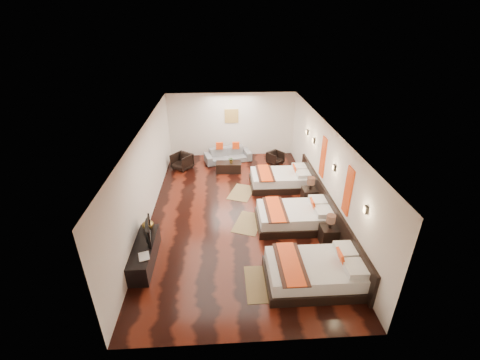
{
  "coord_description": "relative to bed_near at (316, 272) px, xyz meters",
  "views": [
    {
      "loc": [
        -0.45,
        -8.85,
        5.71
      ],
      "look_at": [
        0.09,
        0.05,
        1.1
      ],
      "focal_mm": 24.01,
      "sensor_mm": 36.0,
      "label": 1
    }
  ],
  "objects": [
    {
      "name": "figurine",
      "position": [
        -4.2,
        1.65,
        0.41
      ],
      "size": [
        0.4,
        0.4,
        0.33
      ],
      "primitive_type": "imported",
      "rotation": [
        0.0,
        0.0,
        0.34
      ],
      "color": "brown",
      "rests_on": "tv_console"
    },
    {
      "name": "armchair_left",
      "position": [
        -3.81,
        6.58,
        0.02
      ],
      "size": [
        0.99,
        1.0,
        0.65
      ],
      "primitive_type": "imported",
      "rotation": [
        0.0,
        0.0,
        -0.66
      ],
      "color": "black",
      "rests_on": "floor"
    },
    {
      "name": "headboard_panel",
      "position": [
        1.01,
        2.44,
        0.14
      ],
      "size": [
        0.08,
        6.6,
        0.9
      ],
      "primitive_type": "cube",
      "color": "black",
      "rests_on": "floor"
    },
    {
      "name": "bed_mid",
      "position": [
        -0.0,
        2.36,
        -0.01
      ],
      "size": [
        2.26,
        1.42,
        0.86
      ],
      "color": "black",
      "rests_on": "floor"
    },
    {
      "name": "coffee_table",
      "position": [
        -1.9,
        6.19,
        -0.11
      ],
      "size": [
        1.02,
        0.55,
        0.4
      ],
      "primitive_type": "cube",
      "rotation": [
        0.0,
        0.0,
        -0.05
      ],
      "color": "black",
      "rests_on": "floor"
    },
    {
      "name": "sconce_lounge",
      "position": [
        1.0,
        5.54,
        1.54
      ],
      "size": [
        0.07,
        0.12,
        0.18
      ],
      "color": "black",
      "rests_on": "right_wall"
    },
    {
      "name": "tv_console",
      "position": [
        -4.2,
        0.94,
        -0.03
      ],
      "size": [
        0.5,
        1.8,
        0.55
      ],
      "primitive_type": "cube",
      "color": "black",
      "rests_on": "floor"
    },
    {
      "name": "armchair_right",
      "position": [
        0.11,
        6.85,
        -0.04
      ],
      "size": [
        0.82,
        0.82,
        0.54
      ],
      "primitive_type": "imported",
      "rotation": [
        0.0,
        0.0,
        0.66
      ],
      "color": "black",
      "rests_on": "floor"
    },
    {
      "name": "jute_mat_near",
      "position": [
        -1.3,
        0.01,
        -0.3
      ],
      "size": [
        0.75,
        1.2,
        0.01
      ],
      "primitive_type": "cube",
      "rotation": [
        0.0,
        0.0,
        -0.0
      ],
      "color": "olive",
      "rests_on": "floor"
    },
    {
      "name": "book",
      "position": [
        -4.2,
        0.45,
        0.26
      ],
      "size": [
        0.33,
        0.39,
        0.03
      ],
      "primitive_type": "imported",
      "rotation": [
        0.0,
        0.0,
        0.3
      ],
      "color": "black",
      "rests_on": "tv_console"
    },
    {
      "name": "bed_near",
      "position": [
        0.0,
        0.0,
        0.0
      ],
      "size": [
        2.35,
        1.48,
        0.9
      ],
      "color": "black",
      "rests_on": "floor"
    },
    {
      "name": "floor",
      "position": [
        -1.7,
        3.24,
        -0.31
      ],
      "size": [
        5.5,
        9.5,
        0.01
      ],
      "primitive_type": "cube",
      "color": "black",
      "rests_on": "ground"
    },
    {
      "name": "ceiling",
      "position": [
        -1.7,
        3.24,
        2.49
      ],
      "size": [
        5.5,
        9.5,
        0.01
      ],
      "primitive_type": "cube",
      "color": "white",
      "rests_on": "floor"
    },
    {
      "name": "gold_artwork",
      "position": [
        -1.7,
        7.97,
        1.49
      ],
      "size": [
        0.6,
        0.04,
        0.6
      ],
      "primitive_type": "cube",
      "color": "#AD873F",
      "rests_on": "back_wall"
    },
    {
      "name": "tv",
      "position": [
        -4.15,
        1.18,
        0.49
      ],
      "size": [
        0.27,
        0.88,
        0.5
      ],
      "primitive_type": "imported",
      "rotation": [
        0.0,
        0.0,
        1.75
      ],
      "color": "black",
      "rests_on": "tv_console"
    },
    {
      "name": "nightstand_a",
      "position": [
        0.75,
        1.45,
        0.01
      ],
      "size": [
        0.46,
        0.46,
        0.91
      ],
      "color": "black",
      "rests_on": "floor"
    },
    {
      "name": "orange_panel_a",
      "position": [
        1.03,
        1.34,
        1.39
      ],
      "size": [
        0.04,
        0.4,
        1.3
      ],
      "primitive_type": "cube",
      "color": "#D86014",
      "rests_on": "right_wall"
    },
    {
      "name": "sconce_near",
      "position": [
        1.0,
        0.24,
        1.54
      ],
      "size": [
        0.07,
        0.12,
        0.18
      ],
      "color": "black",
      "rests_on": "right_wall"
    },
    {
      "name": "table_plant",
      "position": [
        -1.79,
        6.15,
        0.22
      ],
      "size": [
        0.28,
        0.26,
        0.26
      ],
      "primitive_type": "imported",
      "rotation": [
        0.0,
        0.0,
        -0.29
      ],
      "color": "#296020",
      "rests_on": "coffee_table"
    },
    {
      "name": "jute_mat_far",
      "position": [
        -1.49,
        4.42,
        -0.3
      ],
      "size": [
        1.13,
        1.39,
        0.01
      ],
      "primitive_type": "cube",
      "rotation": [
        0.0,
        0.0,
        -0.37
      ],
      "color": "olive",
      "rests_on": "floor"
    },
    {
      "name": "nightstand_b",
      "position": [
        0.75,
        3.58,
        0.03
      ],
      "size": [
        0.49,
        0.49,
        0.97
      ],
      "color": "black",
      "rests_on": "floor"
    },
    {
      "name": "right_wall",
      "position": [
        1.05,
        3.24,
        1.09
      ],
      "size": [
        0.01,
        9.5,
        2.8
      ],
      "primitive_type": "cube",
      "color": "silver",
      "rests_on": "floor"
    },
    {
      "name": "back_wall",
      "position": [
        -1.7,
        7.99,
        1.09
      ],
      "size": [
        5.5,
        0.01,
        2.8
      ],
      "primitive_type": "cube",
      "color": "silver",
      "rests_on": "floor"
    },
    {
      "name": "bed_far",
      "position": [
        -0.0,
        4.83,
        -0.02
      ],
      "size": [
        2.2,
        1.38,
        0.84
      ],
      "color": "black",
      "rests_on": "floor"
    },
    {
      "name": "sofa",
      "position": [
        -1.9,
        7.24,
        -0.02
      ],
      "size": [
        2.11,
        1.24,
        0.58
      ],
      "primitive_type": "imported",
      "rotation": [
        0.0,
        0.0,
        0.25
      ],
      "color": "slate",
      "rests_on": "floor"
    },
    {
      "name": "sconce_far",
      "position": [
        1.0,
        4.64,
        1.54
      ],
      "size": [
        0.07,
        0.12,
        0.18
      ],
      "color": "black",
      "rests_on": "right_wall"
    },
    {
      "name": "left_wall",
      "position": [
        -4.45,
        3.24,
        1.09
      ],
      "size": [
        0.01,
        9.5,
        2.8
      ],
      "primitive_type": "cube",
      "color": "silver",
      "rests_on": "floor"
    },
    {
      "name": "orange_panel_b",
      "position": [
        1.03,
        3.54,
        1.39
      ],
      "size": [
        0.04,
        0.4,
        1.3
      ],
      "primitive_type": "cube",
      "color": "#D86014",
      "rests_on": "right_wall"
    },
    {
      "name": "jute_mat_mid",
      "position": [
        -1.41,
        2.51,
        -0.3
      ],
      "size": [
        1.12,
        1.39,
        0.01
      ],
      "primitive_type": "cube",
      "rotation": [
        0.0,
        0.0,
        -0.36
      ],
      "color": "olive",
      "rests_on": "floor"
    },
    {
      "name": "sconce_mid",
      "position": [
        1.0,
        2.44,
        1.54
      ],
      "size": [
        0.07,
        0.12,
        0.18
      ],
      "color": "black",
      "rests_on": "right_wall"
    }
  ]
}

